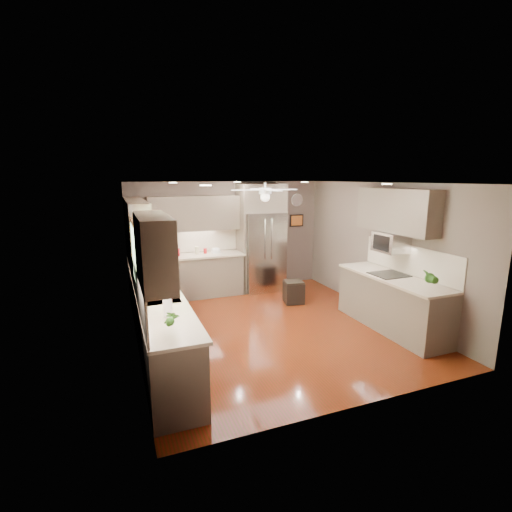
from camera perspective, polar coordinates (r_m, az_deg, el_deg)
floor at (r=6.68m, az=2.32°, el=-10.81°), size 5.00×5.00×0.00m
ceiling at (r=6.16m, az=2.51°, el=11.17°), size 5.00×5.00×0.00m
wall_back at (r=8.61m, az=-4.26°, el=3.02°), size 4.50×0.00×4.50m
wall_front at (r=4.21m, az=16.24°, el=-7.00°), size 4.50×0.00×4.50m
wall_left at (r=5.80m, az=-18.43°, el=-1.96°), size 0.00×5.00×5.00m
wall_right at (r=7.47m, az=18.43°, el=1.06°), size 0.00×5.00×5.00m
canister_a at (r=8.10m, az=-11.98°, el=0.57°), size 0.10×0.10×0.16m
canister_c at (r=8.22m, az=-9.06°, el=0.92°), size 0.11×0.11×0.16m
canister_d at (r=8.25m, az=-7.82°, el=0.79°), size 0.10×0.10×0.11m
soap_bottle at (r=5.91m, az=-16.60°, el=-3.74°), size 0.09×0.09×0.19m
potted_plant_left at (r=4.16m, az=-12.72°, el=-9.38°), size 0.19×0.16×0.31m
potted_plant_right at (r=6.15m, az=25.24°, el=-2.99°), size 0.23×0.20×0.36m
bowl at (r=8.27m, az=-6.16°, el=0.60°), size 0.25×0.25×0.05m
left_run at (r=6.18m, az=-15.28°, el=-8.34°), size 0.65×4.70×1.45m
back_run at (r=8.31m, az=-8.37°, el=-2.81°), size 1.85×0.65×1.45m
uppers at (r=6.62m, az=-5.95°, el=5.72°), size 4.50×4.70×0.95m
window at (r=5.25m, az=-18.03°, el=0.00°), size 0.05×1.12×0.92m
sink at (r=5.43m, az=-14.54°, el=-6.42°), size 0.50×0.70×0.32m
refrigerator at (r=8.53m, az=0.92°, el=2.55°), size 1.06×0.75×2.45m
right_run at (r=6.87m, az=20.17°, el=-6.59°), size 0.70×2.20×1.45m
microwave at (r=6.88m, az=20.01°, el=2.00°), size 0.43×0.55×0.34m
ceiling_fan at (r=6.44m, az=1.41°, el=9.72°), size 1.18×1.18×0.32m
recessed_lights at (r=6.51m, az=0.75°, el=11.17°), size 2.84×3.14×0.01m
wall_clock at (r=9.17m, az=6.32°, el=8.56°), size 0.30×0.03×0.30m
framed_print at (r=9.21m, az=6.27°, el=5.45°), size 0.36×0.03×0.30m
stool at (r=7.84m, az=5.81°, el=-5.52°), size 0.46×0.46×0.47m
paper_towel at (r=4.60m, az=-13.46°, el=-7.45°), size 0.11×0.11×0.28m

